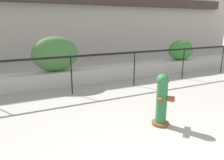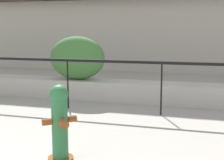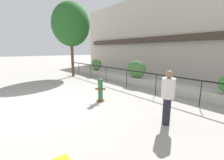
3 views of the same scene
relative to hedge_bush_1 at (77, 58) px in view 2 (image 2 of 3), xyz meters
The scene contains 4 objects.
planter_wall_low 0.84m from the hedge_bush_1, ahead, with size 18.00×0.70×0.50m, color #B7B2A8.
fence_railing_segment 1.12m from the hedge_bush_1, 79.69° to the right, with size 15.00×0.05×1.15m.
hedge_bush_1 is the anchor object (origin of this frame).
fire_hydrant 4.12m from the hedge_bush_1, 71.68° to the right, with size 0.50×0.50×1.08m.
Camera 2 is at (2.86, -1.64, 1.81)m, focal length 50.00 mm.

